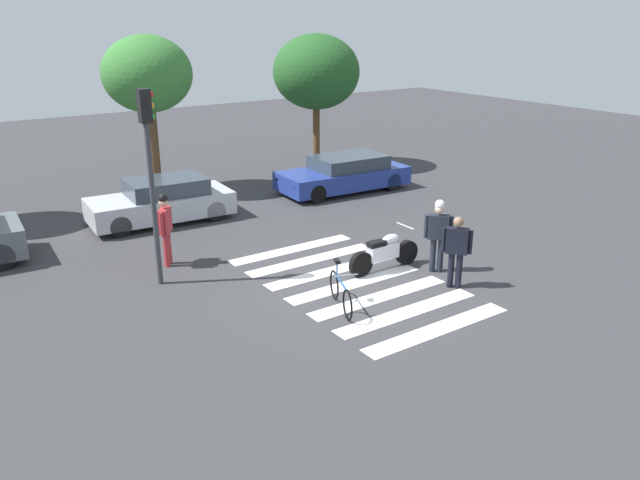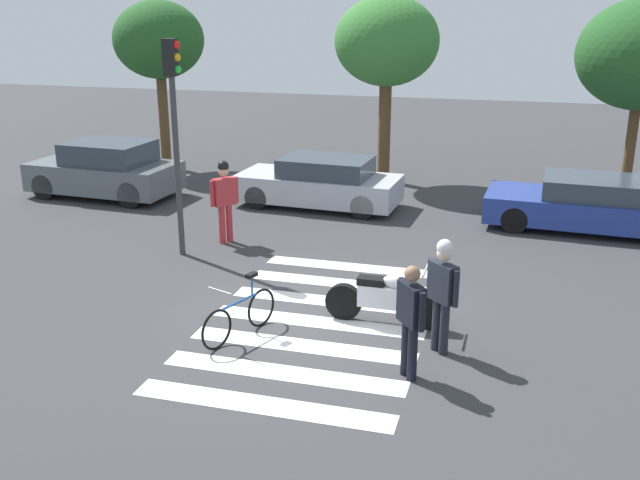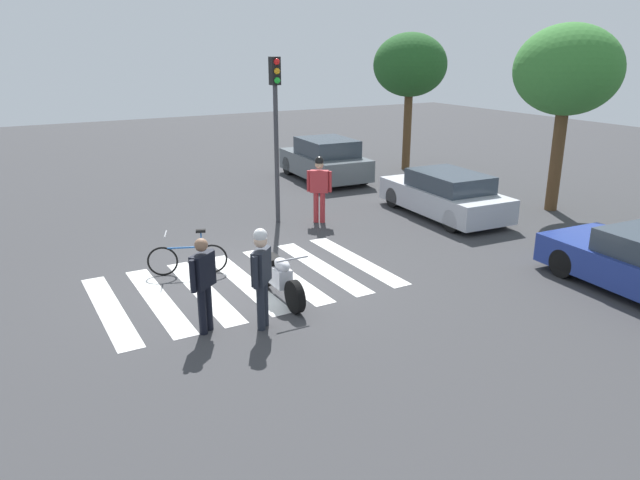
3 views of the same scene
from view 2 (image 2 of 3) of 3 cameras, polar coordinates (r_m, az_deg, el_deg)
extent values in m
plane|color=#38383A|center=(12.06, -0.15, -6.46)|extent=(60.00, 60.00, 0.00)
cylinder|color=black|center=(11.84, 8.53, -5.56)|extent=(0.61, 0.15, 0.61)
cylinder|color=black|center=(12.08, 1.89, -4.86)|extent=(0.61, 0.15, 0.61)
cube|color=silver|center=(11.88, 4.96, -4.39)|extent=(0.80, 0.29, 0.36)
ellipsoid|color=silver|center=(11.74, 6.10, -3.29)|extent=(0.48, 0.25, 0.24)
cube|color=black|center=(11.82, 4.04, -3.22)|extent=(0.44, 0.25, 0.12)
cylinder|color=#A5A5AD|center=(11.59, 8.30, -2.34)|extent=(0.04, 0.62, 0.04)
torus|color=black|center=(11.16, -8.12, -6.99)|extent=(0.26, 0.61, 0.64)
torus|color=black|center=(11.84, -4.65, -5.32)|extent=(0.26, 0.61, 0.64)
cylinder|color=#1E4C8C|center=(11.38, -6.38, -4.85)|extent=(0.32, 0.77, 0.04)
cylinder|color=#1E4C8C|center=(11.53, -5.37, -3.59)|extent=(0.04, 0.04, 0.34)
cube|color=black|center=(11.46, -5.40, -2.76)|extent=(0.16, 0.22, 0.06)
cylinder|color=#99999E|center=(10.98, -7.89, -3.97)|extent=(0.44, 0.19, 0.03)
cylinder|color=#1E232D|center=(11.14, 9.13, -6.55)|extent=(0.14, 0.14, 0.83)
cylinder|color=#1E232D|center=(11.02, 9.73, -6.87)|extent=(0.14, 0.14, 0.83)
cube|color=#1E232D|center=(10.80, 9.62, -3.30)|extent=(0.49, 0.48, 0.59)
sphere|color=beige|center=(10.65, 9.75, -1.07)|extent=(0.22, 0.22, 0.22)
cylinder|color=#1E232D|center=(11.01, 8.64, -2.83)|extent=(0.09, 0.09, 0.56)
cylinder|color=#1E232D|center=(10.60, 10.64, -3.79)|extent=(0.09, 0.09, 0.56)
sphere|color=white|center=(10.62, 9.78, -0.55)|extent=(0.24, 0.24, 0.24)
cylinder|color=black|center=(10.23, 7.27, -8.82)|extent=(0.14, 0.14, 0.82)
cylinder|color=black|center=(10.37, 6.78, -8.41)|extent=(0.14, 0.14, 0.82)
cube|color=black|center=(10.00, 7.17, -5.02)|extent=(0.45, 0.50, 0.58)
sphere|color=#8C664C|center=(9.84, 7.27, -2.65)|extent=(0.22, 0.22, 0.22)
cylinder|color=black|center=(9.77, 8.01, -5.63)|extent=(0.09, 0.09, 0.55)
cylinder|color=black|center=(10.24, 6.38, -4.43)|extent=(0.09, 0.09, 0.55)
cylinder|color=#B22D33|center=(16.02, -7.14, 1.32)|extent=(0.14, 0.14, 0.85)
cylinder|color=#B22D33|center=(15.94, -7.70, 1.21)|extent=(0.14, 0.14, 0.85)
cube|color=#B22D33|center=(15.79, -7.53, 3.78)|extent=(0.46, 0.51, 0.60)
sphere|color=tan|center=(15.68, -7.59, 5.40)|extent=(0.23, 0.23, 0.23)
cylinder|color=#B22D33|center=(15.93, -6.60, 3.95)|extent=(0.09, 0.09, 0.57)
cylinder|color=#B22D33|center=(15.65, -8.47, 3.61)|extent=(0.09, 0.09, 0.57)
sphere|color=black|center=(15.66, -7.61, 5.77)|extent=(0.24, 0.24, 0.24)
cube|color=silver|center=(9.79, -4.54, -12.78)|extent=(3.56, 0.45, 0.01)
cube|color=silver|center=(10.52, -2.85, -10.37)|extent=(3.56, 0.45, 0.01)
cube|color=silver|center=(11.28, -1.40, -8.28)|extent=(3.56, 0.45, 0.01)
cube|color=silver|center=(12.06, -0.15, -6.44)|extent=(3.56, 0.45, 0.01)
cube|color=silver|center=(12.86, 0.94, -4.83)|extent=(3.56, 0.45, 0.01)
cube|color=silver|center=(13.67, 1.89, -3.41)|extent=(3.56, 0.45, 0.01)
cube|color=silver|center=(14.48, 2.74, -2.15)|extent=(3.56, 0.45, 0.01)
cylinder|color=black|center=(20.78, -20.83, 3.93)|extent=(0.69, 0.26, 0.68)
cylinder|color=black|center=(22.05, -18.09, 4.99)|extent=(0.69, 0.26, 0.68)
cylinder|color=black|center=(19.21, -14.66, 3.44)|extent=(0.69, 0.26, 0.68)
cylinder|color=black|center=(20.58, -12.11, 4.59)|extent=(0.69, 0.26, 0.68)
cube|color=slate|center=(20.57, -16.55, 4.86)|extent=(4.03, 2.14, 0.74)
cube|color=#333D47|center=(20.32, -16.26, 6.63)|extent=(2.21, 1.80, 0.57)
cube|color=#F2EDCC|center=(21.25, -21.76, 5.03)|extent=(0.09, 0.20, 0.12)
cube|color=#F2EDCC|center=(22.16, -19.75, 5.75)|extent=(0.09, 0.20, 0.12)
cylinder|color=black|center=(18.57, -4.98, 3.36)|extent=(0.61, 0.26, 0.60)
cylinder|color=black|center=(19.92, -3.22, 4.41)|extent=(0.61, 0.26, 0.60)
cylinder|color=black|center=(17.65, 3.38, 2.60)|extent=(0.61, 0.26, 0.60)
cylinder|color=black|center=(19.06, 4.62, 3.75)|extent=(0.61, 0.26, 0.60)
cube|color=#B7BAC1|center=(18.70, -0.12, 4.13)|extent=(4.22, 1.98, 0.65)
cube|color=#333D47|center=(18.51, 0.49, 5.77)|extent=(2.31, 1.65, 0.47)
cube|color=#F2EDCC|center=(18.93, -6.48, 4.50)|extent=(0.09, 0.20, 0.12)
cube|color=#F2EDCC|center=(19.91, -5.11, 5.22)|extent=(0.09, 0.20, 0.12)
cylinder|color=black|center=(17.16, 15.03, 1.55)|extent=(0.62, 0.26, 0.61)
cylinder|color=black|center=(18.75, 15.45, 2.91)|extent=(0.62, 0.26, 0.61)
cube|color=navy|center=(17.89, 20.22, 2.28)|extent=(4.65, 2.15, 0.61)
cube|color=#333D47|center=(17.77, 21.13, 3.85)|extent=(2.55, 1.80, 0.45)
cube|color=#F2EDCC|center=(17.36, 12.91, 2.80)|extent=(0.09, 0.20, 0.12)
cube|color=#F2EDCC|center=(18.51, 13.35, 3.73)|extent=(0.09, 0.20, 0.12)
cylinder|color=#38383D|center=(15.01, -11.14, 5.54)|extent=(0.12, 0.12, 3.67)
cube|color=black|center=(14.70, -11.67, 13.88)|extent=(0.24, 0.24, 0.70)
sphere|color=red|center=(14.62, -11.26, 14.79)|extent=(0.16, 0.16, 0.16)
sphere|color=orange|center=(14.64, -11.20, 13.90)|extent=(0.16, 0.16, 0.16)
sphere|color=green|center=(14.66, -11.15, 13.00)|extent=(0.16, 0.16, 0.16)
cylinder|color=brown|center=(23.63, -12.15, 9.08)|extent=(0.31, 0.31, 2.92)
ellipsoid|color=#235623|center=(23.38, -12.57, 15.12)|extent=(2.75, 2.75, 2.34)
cylinder|color=brown|center=(21.33, 5.08, 8.45)|extent=(0.35, 0.35, 2.90)
ellipsoid|color=#387A33|center=(21.06, 5.28, 15.31)|extent=(2.93, 2.93, 2.49)
cylinder|color=brown|center=(21.22, 23.15, 6.46)|extent=(0.27, 0.27, 2.50)
camera|label=1|loc=(11.14, -75.95, 8.70)|focal=35.31mm
camera|label=3|loc=(9.94, 66.88, 5.03)|focal=33.54mm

